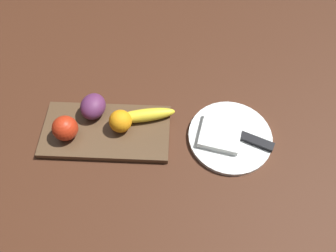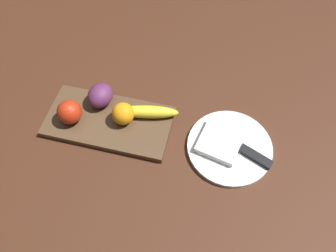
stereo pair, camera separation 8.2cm
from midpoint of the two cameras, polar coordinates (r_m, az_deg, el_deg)
ground_plane at (r=0.89m, az=-10.77°, el=-1.08°), size 2.40×2.40×0.00m
fruit_tray at (r=0.88m, az=-7.91°, el=0.58°), size 0.34×0.17×0.02m
apple at (r=0.87m, az=-14.68°, el=2.23°), size 0.07×0.07×0.07m
banana at (r=0.86m, az=-0.91°, el=2.33°), size 0.17×0.07×0.04m
orange_near_apple at (r=0.85m, az=-5.33°, el=1.98°), size 0.06×0.06×0.06m
grape_bunch at (r=0.89m, az=-9.62°, el=5.26°), size 0.08×0.09×0.06m
dinner_plate at (r=0.86m, az=13.65°, el=-3.93°), size 0.22×0.22×0.01m
folded_napkin at (r=0.85m, az=12.02°, el=-3.06°), size 0.12×0.12×0.02m
knife at (r=0.86m, az=17.14°, el=-4.95°), size 0.17×0.09×0.01m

